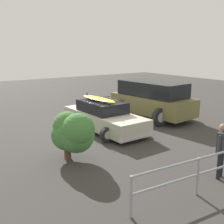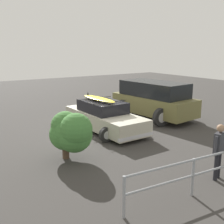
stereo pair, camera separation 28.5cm
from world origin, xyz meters
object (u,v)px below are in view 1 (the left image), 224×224
object	(u,v)px
person_bystander	(222,146)
bush_near_left	(72,132)
suv_car	(152,99)
sedan_car	(104,117)

from	to	relation	value
person_bystander	bush_near_left	size ratio (longest dim) A/B	0.98
person_bystander	suv_car	bearing A→B (deg)	-116.83
person_bystander	bush_near_left	xyz separation A→B (m)	(2.83, -3.57, -0.01)
suv_car	bush_near_left	size ratio (longest dim) A/B	2.98
sedan_car	bush_near_left	size ratio (longest dim) A/B	2.81
suv_car	person_bystander	xyz separation A→B (m)	(3.22, 6.37, -0.03)
sedan_car	suv_car	size ratio (longest dim) A/B	0.94
bush_near_left	sedan_car	bearing A→B (deg)	-139.96
suv_car	person_bystander	bearing A→B (deg)	63.17
suv_car	bush_near_left	world-z (taller)	suv_car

